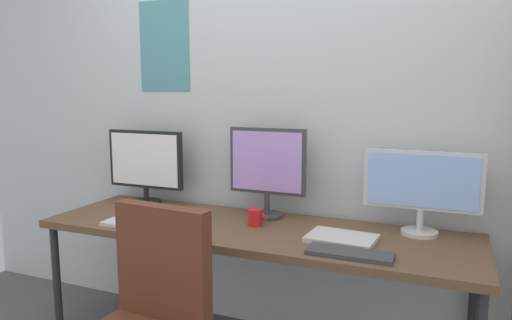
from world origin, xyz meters
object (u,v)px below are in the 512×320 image
Objects in this scene: monitor_left at (145,164)px; monitor_center at (267,167)px; coffee_mug at (255,217)px; laptop_closed at (342,238)px; monitor_right at (422,186)px; keyboard_right at (350,254)px; desk at (252,236)px; computer_mouse at (195,225)px; keyboard_left at (137,225)px.

monitor_left is 1.04× the size of monitor_center.
monitor_left reaches higher than coffee_mug.
laptop_closed is (0.48, -0.25, -0.27)m from monitor_center.
keyboard_right is at bearing -120.29° from monitor_right.
desk is 4.35× the size of monitor_left.
computer_mouse is at bearing -32.34° from monitor_left.
keyboard_right is at bearing -63.50° from laptop_closed.
monitor_center is at bearing 141.70° from keyboard_right.
keyboard_right is (1.12, 0.00, 0.00)m from keyboard_left.
monitor_center is 1.35× the size of keyboard_right.
keyboard_left is 1.24× the size of laptop_closed.
computer_mouse reaches higher than keyboard_right.
coffee_mug is at bearing 86.79° from desk.
keyboard_right is 1.17× the size of laptop_closed.
monitor_center is at bearing 38.30° from keyboard_left.
desk is 0.49m from laptop_closed.
computer_mouse is at bearing -168.39° from laptop_closed.
computer_mouse reaches higher than laptop_closed.
keyboard_right is at bearing -6.55° from computer_mouse.
monitor_left is at bearing 120.28° from keyboard_left.
monitor_center is 0.52m from computer_mouse.
monitor_left is 0.69m from computer_mouse.
coffee_mug reaches higher than desk.
laptop_closed is at bearing -4.52° from desk.
keyboard_left is at bearing -157.67° from desk.
keyboard_left is (0.26, -0.44, -0.25)m from monitor_left.
keyboard_left reaches higher than desk.
computer_mouse is at bearing 18.20° from keyboard_left.
monitor_center reaches higher than laptop_closed.
monitor_right is (0.82, 0.00, -0.04)m from monitor_center.
monitor_right is at bearing 17.68° from computer_mouse.
monitor_center reaches higher than desk.
monitor_left reaches higher than monitor_right.
monitor_center reaches higher than computer_mouse.
monitor_left reaches higher than keyboard_right.
coffee_mug reaches higher than laptop_closed.
monitor_left reaches higher than desk.
monitor_left reaches higher than laptop_closed.
keyboard_right is at bearing 0.00° from keyboard_left.
desk is at bearing 26.50° from computer_mouse.
coffee_mug is (-0.82, -0.18, -0.20)m from monitor_right.
coffee_mug is (0.00, -0.18, -0.24)m from monitor_center.
coffee_mug is at bearing 154.86° from keyboard_right.
computer_mouse is (-0.27, -0.35, -0.27)m from monitor_center.
keyboard_right is (1.38, -0.44, -0.25)m from monitor_left.
coffee_mug is (0.00, 0.03, 0.09)m from desk.
computer_mouse is 0.30× the size of laptop_closed.
coffee_mug is at bearing 25.00° from keyboard_left.
monitor_left is 0.93× the size of monitor_right.
monitor_center is 5.26× the size of computer_mouse.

